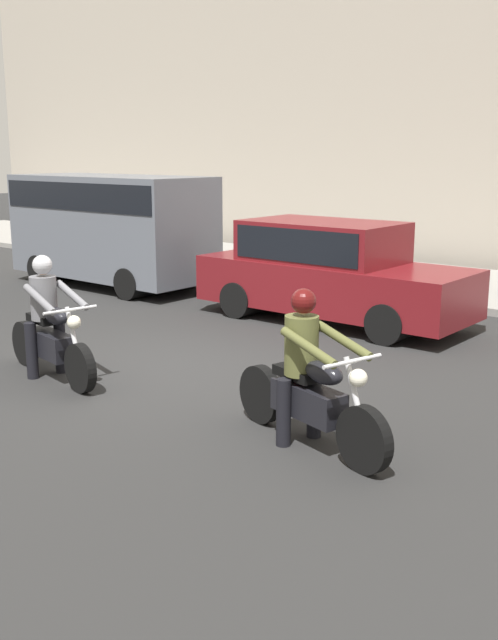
{
  "coord_description": "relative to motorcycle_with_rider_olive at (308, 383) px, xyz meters",
  "views": [
    {
      "loc": [
        7.06,
        -6.92,
        2.88
      ],
      "look_at": [
        1.44,
        -0.09,
        0.86
      ],
      "focal_mm": 41.6,
      "sensor_mm": 36.0,
      "label": 1
    }
  ],
  "objects": [
    {
      "name": "ground_plane",
      "position": [
        -3.07,
        1.16,
        -0.64
      ],
      "size": [
        80.0,
        80.0,
        0.0
      ],
      "primitive_type": "plane",
      "color": "#262626"
    },
    {
      "name": "sidewalk_slab",
      "position": [
        -3.07,
        9.16,
        -0.57
      ],
      "size": [
        40.0,
        4.4,
        0.14
      ],
      "primitive_type": "cube",
      "color": "gray",
      "rests_on": "ground_plane"
    },
    {
      "name": "motorcycle_with_rider_olive",
      "position": [
        0.0,
        0.0,
        0.0
      ],
      "size": [
        2.17,
        0.86,
        1.58
      ],
      "color": "black",
      "rests_on": "ground_plane"
    },
    {
      "name": "motorcycle_with_rider_gray",
      "position": [
        -3.88,
        -0.25,
        0.01
      ],
      "size": [
        2.18,
        0.77,
        1.6
      ],
      "color": "black",
      "rests_on": "ground_plane"
    },
    {
      "name": "parked_van_slate_gray",
      "position": [
        -8.51,
        4.74,
        0.73
      ],
      "size": [
        4.74,
        1.96,
        2.38
      ],
      "color": "slate",
      "rests_on": "ground_plane"
    },
    {
      "name": "parked_sedan_maroon",
      "position": [
        -2.93,
        4.81,
        0.24
      ],
      "size": [
        4.78,
        1.82,
        1.72
      ],
      "color": "maroon",
      "rests_on": "ground_plane"
    }
  ]
}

